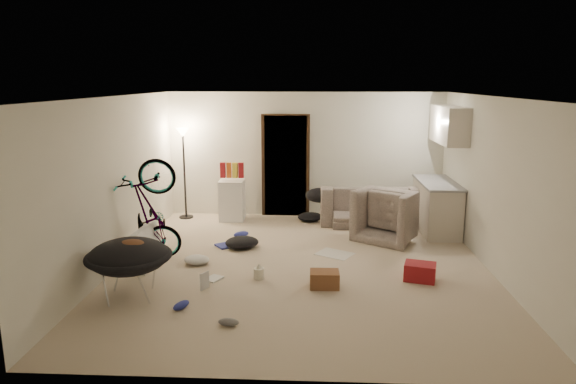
{
  "coord_description": "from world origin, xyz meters",
  "views": [
    {
      "loc": [
        0.16,
        -7.27,
        2.73
      ],
      "look_at": [
        -0.23,
        0.6,
        1.0
      ],
      "focal_mm": 32.0,
      "sensor_mm": 36.0,
      "label": 1
    }
  ],
  "objects_px": {
    "sofa": "(369,209)",
    "floor_lamp": "(184,154)",
    "mini_fridge": "(232,200)",
    "tv_box": "(147,247)",
    "armchair": "(393,219)",
    "kitchen_counter": "(436,207)",
    "saucer_chair": "(129,264)",
    "drink_case_b": "(420,272)",
    "bicycle": "(152,233)",
    "drink_case_a": "(325,279)",
    "juicer": "(259,272)"
  },
  "relations": [
    {
      "from": "bicycle",
      "to": "saucer_chair",
      "type": "distance_m",
      "value": 1.39
    },
    {
      "from": "tv_box",
      "to": "saucer_chair",
      "type": "bearing_deg",
      "value": -80.87
    },
    {
      "from": "sofa",
      "to": "armchair",
      "type": "bearing_deg",
      "value": 108.18
    },
    {
      "from": "tv_box",
      "to": "drink_case_a",
      "type": "distance_m",
      "value": 2.72
    },
    {
      "from": "armchair",
      "to": "mini_fridge",
      "type": "distance_m",
      "value": 3.18
    },
    {
      "from": "bicycle",
      "to": "drink_case_a",
      "type": "xyz_separation_m",
      "value": [
        2.63,
        -0.93,
        -0.32
      ]
    },
    {
      "from": "armchair",
      "to": "saucer_chair",
      "type": "bearing_deg",
      "value": 70.51
    },
    {
      "from": "saucer_chair",
      "to": "drink_case_b",
      "type": "relative_size",
      "value": 2.58
    },
    {
      "from": "bicycle",
      "to": "drink_case_b",
      "type": "relative_size",
      "value": 3.91
    },
    {
      "from": "mini_fridge",
      "to": "drink_case_a",
      "type": "xyz_separation_m",
      "value": [
        1.77,
        -3.33,
        -0.29
      ]
    },
    {
      "from": "armchair",
      "to": "tv_box",
      "type": "xyz_separation_m",
      "value": [
        -3.87,
        -1.63,
        -0.04
      ]
    },
    {
      "from": "saucer_chair",
      "to": "drink_case_a",
      "type": "xyz_separation_m",
      "value": [
        2.48,
        0.46,
        -0.34
      ]
    },
    {
      "from": "armchair",
      "to": "drink_case_b",
      "type": "distance_m",
      "value": 2.02
    },
    {
      "from": "drink_case_b",
      "to": "juicer",
      "type": "relative_size",
      "value": 1.93
    },
    {
      "from": "bicycle",
      "to": "sofa",
      "type": "bearing_deg",
      "value": -60.99
    },
    {
      "from": "floor_lamp",
      "to": "drink_case_b",
      "type": "relative_size",
      "value": 4.33
    },
    {
      "from": "drink_case_a",
      "to": "juicer",
      "type": "xyz_separation_m",
      "value": [
        -0.91,
        0.26,
        -0.02
      ]
    },
    {
      "from": "juicer",
      "to": "drink_case_a",
      "type": "bearing_deg",
      "value": -15.87
    },
    {
      "from": "armchair",
      "to": "juicer",
      "type": "bearing_deg",
      "value": 77.45
    },
    {
      "from": "sofa",
      "to": "floor_lamp",
      "type": "bearing_deg",
      "value": -4.77
    },
    {
      "from": "sofa",
      "to": "mini_fridge",
      "type": "distance_m",
      "value": 2.69
    },
    {
      "from": "armchair",
      "to": "kitchen_counter",
      "type": "bearing_deg",
      "value": -117.77
    },
    {
      "from": "floor_lamp",
      "to": "drink_case_a",
      "type": "relative_size",
      "value": 4.67
    },
    {
      "from": "sofa",
      "to": "armchair",
      "type": "xyz_separation_m",
      "value": [
        0.33,
        -0.91,
        0.06
      ]
    },
    {
      "from": "tv_box",
      "to": "drink_case_a",
      "type": "xyz_separation_m",
      "value": [
        2.63,
        -0.68,
        -0.18
      ]
    },
    {
      "from": "kitchen_counter",
      "to": "tv_box",
      "type": "xyz_separation_m",
      "value": [
        -4.73,
        -2.09,
        -0.15
      ]
    },
    {
      "from": "armchair",
      "to": "bicycle",
      "type": "bearing_deg",
      "value": 53.59
    },
    {
      "from": "saucer_chair",
      "to": "juicer",
      "type": "distance_m",
      "value": 1.76
    },
    {
      "from": "floor_lamp",
      "to": "bicycle",
      "type": "relative_size",
      "value": 1.11
    },
    {
      "from": "bicycle",
      "to": "armchair",
      "type": "bearing_deg",
      "value": -74.25
    },
    {
      "from": "sofa",
      "to": "drink_case_a",
      "type": "xyz_separation_m",
      "value": [
        -0.92,
        -3.23,
        -0.16
      ]
    },
    {
      "from": "kitchen_counter",
      "to": "mini_fridge",
      "type": "relative_size",
      "value": 1.87
    },
    {
      "from": "drink_case_a",
      "to": "mini_fridge",
      "type": "bearing_deg",
      "value": 116.75
    },
    {
      "from": "kitchen_counter",
      "to": "armchair",
      "type": "bearing_deg",
      "value": -151.61
    },
    {
      "from": "mini_fridge",
      "to": "tv_box",
      "type": "height_order",
      "value": "mini_fridge"
    },
    {
      "from": "sofa",
      "to": "juicer",
      "type": "xyz_separation_m",
      "value": [
        -1.83,
        -2.97,
        -0.19
      ]
    },
    {
      "from": "drink_case_b",
      "to": "armchair",
      "type": "bearing_deg",
      "value": 108.03
    },
    {
      "from": "sofa",
      "to": "mini_fridge",
      "type": "relative_size",
      "value": 2.36
    },
    {
      "from": "juicer",
      "to": "floor_lamp",
      "type": "bearing_deg",
      "value": 119.79
    },
    {
      "from": "mini_fridge",
      "to": "tv_box",
      "type": "xyz_separation_m",
      "value": [
        -0.86,
        -2.64,
        -0.11
      ]
    },
    {
      "from": "bicycle",
      "to": "saucer_chair",
      "type": "xyz_separation_m",
      "value": [
        0.15,
        -1.38,
        0.03
      ]
    },
    {
      "from": "bicycle",
      "to": "drink_case_b",
      "type": "xyz_separation_m",
      "value": [
        3.96,
        -0.61,
        -0.31
      ]
    },
    {
      "from": "floor_lamp",
      "to": "armchair",
      "type": "height_order",
      "value": "floor_lamp"
    },
    {
      "from": "floor_lamp",
      "to": "drink_case_a",
      "type": "bearing_deg",
      "value": -51.51
    },
    {
      "from": "tv_box",
      "to": "armchair",
      "type": "bearing_deg",
      "value": 24.73
    },
    {
      "from": "floor_lamp",
      "to": "kitchen_counter",
      "type": "height_order",
      "value": "floor_lamp"
    },
    {
      "from": "floor_lamp",
      "to": "armchair",
      "type": "distance_m",
      "value": 4.24
    },
    {
      "from": "mini_fridge",
      "to": "drink_case_a",
      "type": "distance_m",
      "value": 3.78
    },
    {
      "from": "bicycle",
      "to": "juicer",
      "type": "xyz_separation_m",
      "value": [
        1.71,
        -0.67,
        -0.34
      ]
    },
    {
      "from": "saucer_chair",
      "to": "drink_case_a",
      "type": "bearing_deg",
      "value": 10.49
    }
  ]
}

